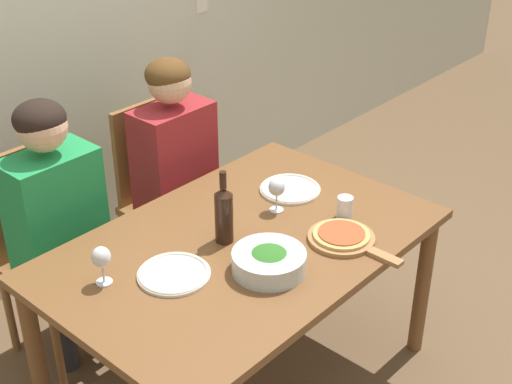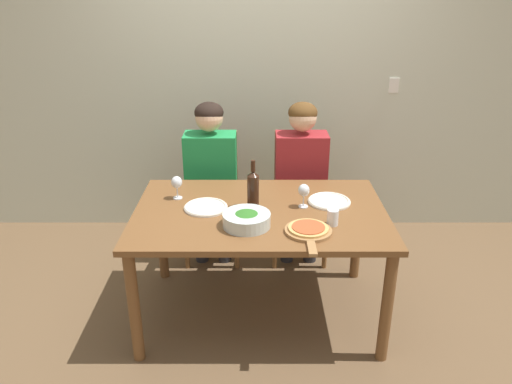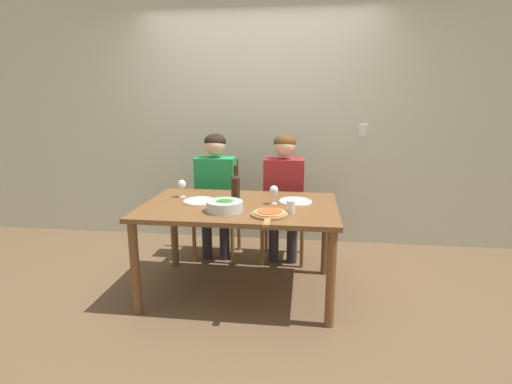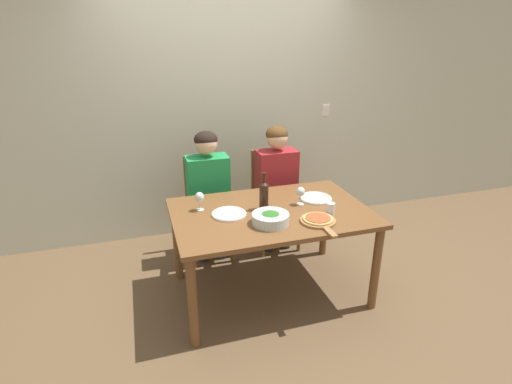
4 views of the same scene
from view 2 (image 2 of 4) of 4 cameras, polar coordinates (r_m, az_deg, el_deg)
ground_plane at (r=3.43m, az=0.44°, el=-13.51°), size 40.00×40.00×0.00m
back_wall at (r=4.16m, az=0.37°, el=13.50°), size 10.00×0.06×2.70m
dining_table at (r=3.08m, az=0.48°, el=-3.60°), size 1.54×1.00×0.75m
chair_left at (r=3.90m, az=-4.92°, el=0.12°), size 0.42×0.42×0.98m
chair_right at (r=3.90m, az=4.93°, el=0.12°), size 0.42×0.42×0.98m
person_woman at (r=3.71m, az=-5.18°, el=2.69°), size 0.47×0.51×1.25m
person_man at (r=3.71m, az=5.19°, el=2.69°), size 0.47×0.51×1.25m
wine_bottle at (r=3.04m, az=-0.32°, el=0.42°), size 0.07×0.07×0.30m
broccoli_bowl at (r=2.84m, az=-1.07°, el=-3.16°), size 0.27×0.27×0.09m
dinner_plate_left at (r=3.08m, az=-5.74°, el=-1.72°), size 0.27×0.27×0.02m
dinner_plate_right at (r=3.18m, az=8.38°, el=-1.04°), size 0.27×0.27×0.02m
pizza_on_board at (r=2.79m, az=6.03°, el=-4.40°), size 0.27×0.41×0.04m
wine_glass_left at (r=3.21m, az=-9.03°, el=0.99°), size 0.07×0.07×0.15m
wine_glass_right at (r=3.06m, az=5.50°, el=0.08°), size 0.07×0.07×0.15m
water_tumbler at (r=2.88m, az=8.77°, el=-2.88°), size 0.07×0.07×0.09m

